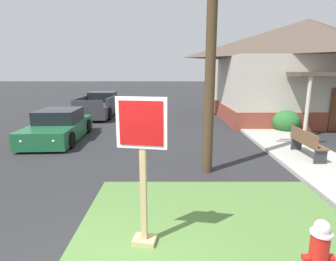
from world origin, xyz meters
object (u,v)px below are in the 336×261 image
at_px(stop_sign, 142,174).
at_px(parked_sedan_green, 58,127).
at_px(utility_pole, 212,1).
at_px(street_bench, 305,142).
at_px(fire_hydrant, 317,258).
at_px(pickup_truck_charcoal, 100,106).
at_px(manhole_cover, 134,198).

height_order(stop_sign, parked_sedan_green, stop_sign).
bearing_deg(utility_pole, street_bench, 17.66).
xyz_separation_m(parked_sedan_green, street_bench, (9.00, -2.68, 0.05)).
relative_size(parked_sedan_green, utility_pole, 0.50).
xyz_separation_m(fire_hydrant, parked_sedan_green, (-6.41, 8.10, -0.00)).
bearing_deg(pickup_truck_charcoal, stop_sign, -73.45).
distance_m(fire_hydrant, stop_sign, 2.53).
bearing_deg(manhole_cover, pickup_truck_charcoal, 107.20).
height_order(fire_hydrant, pickup_truck_charcoal, pickup_truck_charcoal).
bearing_deg(fire_hydrant, street_bench, 64.47).
distance_m(manhole_cover, parked_sedan_green, 6.66).
distance_m(stop_sign, parked_sedan_green, 8.30).
height_order(manhole_cover, parked_sedan_green, parked_sedan_green).
bearing_deg(pickup_truck_charcoal, fire_hydrant, -66.68).
bearing_deg(manhole_cover, parked_sedan_green, 125.17).
xyz_separation_m(manhole_cover, pickup_truck_charcoal, (-3.65, 11.79, 0.61)).
distance_m(pickup_truck_charcoal, street_bench, 12.63).
bearing_deg(street_bench, parked_sedan_green, 163.43).
relative_size(pickup_truck_charcoal, street_bench, 3.34).
bearing_deg(street_bench, pickup_truck_charcoal, 134.31).
height_order(fire_hydrant, utility_pole, utility_pole).
distance_m(stop_sign, street_bench, 6.59).
height_order(fire_hydrant, stop_sign, stop_sign).
bearing_deg(street_bench, stop_sign, -137.23).
xyz_separation_m(parked_sedan_green, pickup_truck_charcoal, (0.18, 6.36, 0.08)).
xyz_separation_m(stop_sign, utility_pole, (1.50, 3.40, 3.25)).
bearing_deg(fire_hydrant, manhole_cover, 134.05).
relative_size(manhole_cover, street_bench, 0.42).
distance_m(stop_sign, utility_pole, 4.94).
height_order(stop_sign, manhole_cover, stop_sign).
distance_m(stop_sign, pickup_truck_charcoal, 14.09).
bearing_deg(fire_hydrant, utility_pole, 99.45).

